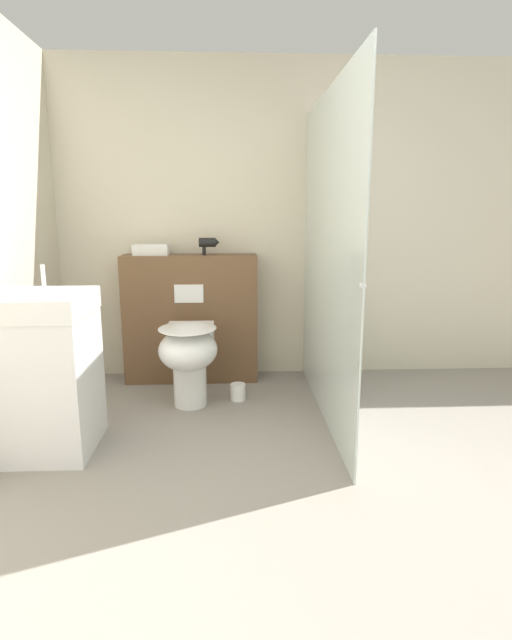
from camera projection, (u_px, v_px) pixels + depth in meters
name	position (u px, v px, depth m)	size (l,w,h in m)	color
ground_plane	(279.00, 559.00, 1.95)	(12.00, 12.00, 0.00)	gray
wall_back	(253.00, 222.00, 4.02)	(8.00, 0.06, 2.50)	beige
partition_panel	(191.00, 318.00, 3.97)	(1.04, 0.28, 1.01)	brown
shower_glass	(327.00, 260.00, 3.16)	(0.04, 1.83, 2.07)	silver
toilet	(189.00, 354.00, 3.41)	(0.40, 0.59, 0.59)	white
sink_vanity	(42.00, 373.00, 2.78)	(0.56, 0.55, 1.04)	white
hair_drier	(208.00, 243.00, 3.84)	(0.16, 0.07, 0.13)	black
folded_towel	(151.00, 250.00, 3.85)	(0.27, 0.15, 0.08)	white
spare_toilet_roll	(238.00, 392.00, 3.60)	(0.11, 0.11, 0.12)	white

